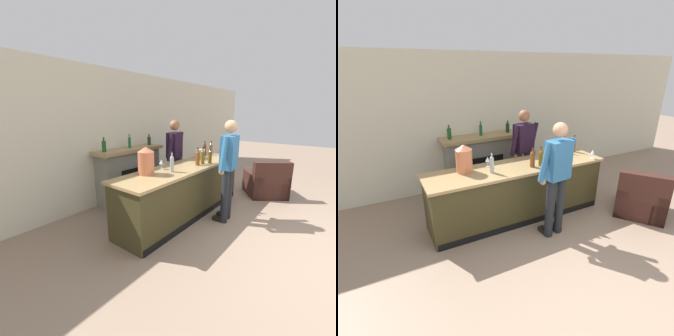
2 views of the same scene
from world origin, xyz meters
TOP-DOWN VIEW (x-y plane):
  - ground_plane at (0.00, 0.00)m, footprint 24.00×24.00m
  - wall_back_panel at (0.00, 3.84)m, footprint 12.00×0.07m
  - bar_counter at (-0.03, 2.18)m, footprint 3.08×0.77m
  - fireplace_stone at (-0.13, 3.58)m, footprint 1.64×0.52m
  - armchair_black at (1.94, 1.25)m, footprint 1.14×1.13m
  - potted_plant_corner at (2.16, 3.08)m, footprint 0.34×0.34m
  - person_customer at (0.21, 1.46)m, footprint 0.66×0.34m
  - person_bartender at (0.43, 2.77)m, footprint 0.65×0.36m
  - copper_dispenser at (-0.89, 2.34)m, footprint 0.26×0.30m
  - ice_bucket_steel at (0.84, 2.38)m, footprint 0.20×0.20m
  - wine_bottle_cabernet_heavy at (-0.53, 2.11)m, footprint 0.06×0.06m
  - wine_bottle_riesling_slim at (1.30, 2.37)m, footprint 0.07×0.07m
  - wine_bottle_port_short at (0.16, 2.04)m, footprint 0.08×0.08m
  - wine_bottle_rose_blush at (1.10, 2.42)m, footprint 0.07×0.07m
  - wine_bottle_chardonnay_pale at (0.45, 1.94)m, footprint 0.07×0.07m
  - wine_bottle_merlot_tall at (0.31, 2.02)m, footprint 0.07×0.07m
  - wine_glass_near_bucket at (1.33, 1.90)m, footprint 0.08×0.08m
  - wine_glass_mid_counter at (-0.49, 2.37)m, footprint 0.07×0.07m

SIDE VIEW (x-z plane):
  - ground_plane at x=0.00m, z-range 0.00..0.00m
  - potted_plant_corner at x=2.16m, z-range -0.05..0.56m
  - armchair_black at x=1.94m, z-range -0.16..0.69m
  - bar_counter at x=-0.03m, z-range 0.00..0.94m
  - fireplace_stone at x=-0.13m, z-range -0.14..1.31m
  - person_bartender at x=0.43m, z-range 0.09..1.83m
  - person_customer at x=0.21m, z-range 0.10..1.87m
  - ice_bucket_steel at x=0.84m, z-range 0.94..1.12m
  - wine_glass_near_bucket at x=1.33m, z-range 0.97..1.13m
  - wine_glass_mid_counter at x=-0.49m, z-range 0.98..1.14m
  - wine_bottle_chardonnay_pale at x=0.45m, z-range 0.92..1.23m
  - wine_bottle_riesling_slim at x=1.30m, z-range 0.92..1.24m
  - wine_bottle_merlot_tall at x=0.31m, z-range 0.92..1.24m
  - wine_bottle_port_short at x=0.16m, z-range 0.92..1.25m
  - wine_bottle_cabernet_heavy at x=-0.53m, z-range 0.92..1.25m
  - wine_bottle_rose_blush at x=1.10m, z-range 0.92..1.26m
  - copper_dispenser at x=-0.89m, z-range 0.94..1.37m
  - wall_back_panel at x=0.00m, z-range 0.00..2.75m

